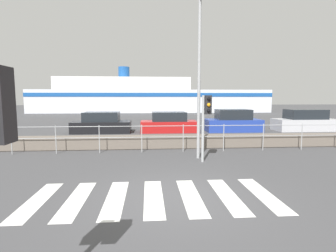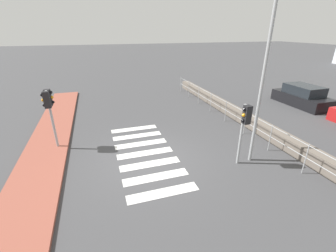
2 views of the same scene
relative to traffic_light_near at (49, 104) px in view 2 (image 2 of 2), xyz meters
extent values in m
plane|color=#424244|center=(2.14, 3.63, -2.09)|extent=(160.00, 160.00, 0.00)
cube|color=#934C3D|center=(2.14, -0.47, -2.03)|extent=(24.00, 1.80, 0.12)
cube|color=silver|center=(-1.07, 3.63, -2.09)|extent=(0.45, 2.40, 0.01)
cube|color=silver|center=(-0.17, 3.63, -2.09)|extent=(0.45, 2.40, 0.01)
cube|color=silver|center=(0.73, 3.63, -2.09)|extent=(0.45, 2.40, 0.01)
cube|color=silver|center=(1.63, 3.63, -2.09)|extent=(0.45, 2.40, 0.01)
cube|color=silver|center=(2.53, 3.63, -2.09)|extent=(0.45, 2.40, 0.01)
cube|color=silver|center=(3.43, 3.63, -2.09)|extent=(0.45, 2.40, 0.01)
cube|color=silver|center=(4.33, 3.63, -2.09)|extent=(0.45, 2.40, 0.01)
cube|color=#6B6056|center=(2.14, 9.74, -1.79)|extent=(22.17, 0.55, 0.61)
cylinder|color=#9EA0A3|center=(2.14, 8.86, -0.94)|extent=(19.95, 0.03, 0.03)
cylinder|color=#9EA0A3|center=(2.14, 8.86, -1.43)|extent=(19.95, 0.03, 0.03)
cylinder|color=#9EA0A3|center=(-7.83, 8.86, -1.49)|extent=(0.04, 0.04, 1.21)
cylinder|color=#9EA0A3|center=(-6.02, 8.86, -1.49)|extent=(0.04, 0.04, 1.21)
cylinder|color=#9EA0A3|center=(-4.21, 8.86, -1.49)|extent=(0.04, 0.04, 1.21)
cylinder|color=#9EA0A3|center=(-2.39, 8.86, -1.49)|extent=(0.04, 0.04, 1.21)
cylinder|color=#9EA0A3|center=(-0.58, 8.86, -1.49)|extent=(0.04, 0.04, 1.21)
cylinder|color=#9EA0A3|center=(1.23, 8.86, -1.49)|extent=(0.04, 0.04, 1.21)
cylinder|color=#9EA0A3|center=(3.05, 8.86, -1.49)|extent=(0.04, 0.04, 1.21)
cylinder|color=#9EA0A3|center=(4.86, 8.86, -1.49)|extent=(0.04, 0.04, 1.21)
cylinder|color=#9EA0A3|center=(0.00, 0.00, -0.76)|extent=(0.10, 0.10, 2.65)
cube|color=black|center=(-0.17, 0.00, 0.22)|extent=(0.24, 0.24, 0.68)
sphere|color=black|center=(-0.17, 0.14, 0.43)|extent=(0.13, 0.13, 0.13)
sphere|color=orange|center=(-0.17, 0.14, 0.22)|extent=(0.13, 0.13, 0.13)
sphere|color=black|center=(-0.17, 0.14, 0.01)|extent=(0.13, 0.13, 0.13)
cube|color=black|center=(0.17, 0.00, 0.22)|extent=(0.24, 0.24, 0.68)
sphere|color=black|center=(0.17, -0.14, 0.43)|extent=(0.13, 0.13, 0.13)
sphere|color=orange|center=(0.17, -0.14, 0.22)|extent=(0.13, 0.13, 0.13)
sphere|color=black|center=(0.17, -0.14, 0.01)|extent=(0.13, 0.13, 0.13)
cylinder|color=#9EA0A3|center=(3.52, 6.97, -0.86)|extent=(0.10, 0.10, 2.46)
cube|color=black|center=(3.69, 6.97, 0.03)|extent=(0.24, 0.24, 0.68)
sphere|color=black|center=(3.69, 6.83, 0.24)|extent=(0.13, 0.13, 0.13)
sphere|color=orange|center=(3.69, 6.83, 0.03)|extent=(0.13, 0.13, 0.13)
sphere|color=black|center=(3.69, 6.83, -0.18)|extent=(0.13, 0.13, 0.13)
cylinder|color=#9EA0A3|center=(3.47, 7.59, 0.99)|extent=(0.12, 0.12, 6.17)
cube|color=black|center=(-1.64, 15.60, -1.71)|extent=(3.89, 1.82, 0.77)
cube|color=#1E2328|center=(-1.64, 15.60, -1.01)|extent=(2.33, 1.60, 0.63)
camera|label=1|loc=(1.52, -2.43, 0.29)|focal=28.00mm
camera|label=2|loc=(9.98, 1.98, 2.83)|focal=24.00mm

